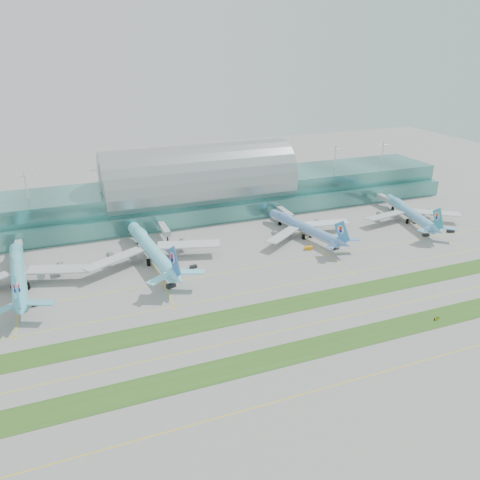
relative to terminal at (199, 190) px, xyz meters
name	(u,v)px	position (x,y,z in m)	size (l,w,h in m)	color
ground	(287,308)	(-0.01, -128.79, -14.23)	(700.00, 700.00, 0.00)	gray
terminal	(199,190)	(0.00, 0.00, 0.00)	(340.00, 69.10, 36.00)	#3D7A75
grass_strip_near	(321,346)	(-0.01, -156.79, -14.19)	(420.00, 12.00, 0.08)	#2D591E
grass_strip_far	(285,306)	(-0.01, -126.79, -14.19)	(420.00, 12.00, 0.08)	#2D591E
taxiline_a	(352,380)	(-0.01, -176.79, -14.22)	(420.00, 0.35, 0.01)	yellow
taxiline_b	(303,326)	(-0.01, -142.79, -14.22)	(420.00, 0.35, 0.01)	yellow
taxiline_c	(269,289)	(-0.01, -110.79, -14.22)	(420.00, 0.35, 0.01)	yellow
taxiline_d	(251,268)	(-0.01, -88.79, -14.22)	(420.00, 0.35, 0.01)	yellow
airliner_a	(18,273)	(-104.25, -68.57, -7.75)	(66.98, 76.28, 20.98)	#5AB1C6
airliner_b	(151,248)	(-43.44, -63.02, -7.42)	(70.28, 80.23, 22.08)	#71E1FA
airliner_c	(303,227)	(42.99, -61.02, -8.51)	(57.80, 66.64, 18.54)	#6295D9
airliner_d	(409,212)	(115.21, -62.84, -8.30)	(60.17, 69.27, 19.23)	#66B1E2
gse_b	(36,304)	(-97.28, -89.23, -13.37)	(3.52, 1.80, 1.71)	black
gse_c	(171,286)	(-40.89, -93.97, -13.36)	(4.14, 2.08, 1.73)	black
gse_d	(193,267)	(-26.29, -78.70, -13.47)	(3.48, 1.70, 1.51)	black
gse_e	(309,248)	(37.12, -78.97, -13.38)	(3.89, 1.83, 1.69)	orange
gse_f	(336,248)	(50.88, -83.82, -13.43)	(3.26, 1.86, 1.59)	black
gse_g	(426,235)	(108.48, -86.17, -13.54)	(3.92, 1.75, 1.38)	black
gse_h	(451,231)	(126.06, -86.56, -13.35)	(4.07, 2.09, 1.76)	black
taxiway_sign_east	(437,319)	(51.47, -157.92, -13.69)	(2.55, 0.42, 1.08)	black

